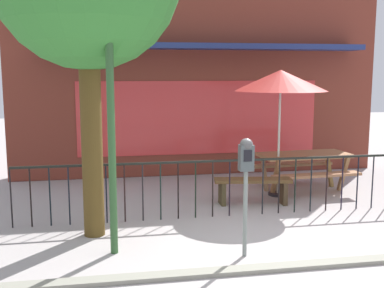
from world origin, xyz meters
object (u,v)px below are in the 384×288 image
Objects in this scene: patio_bench at (253,185)px; street_lamp at (110,61)px; patio_umbrella at (281,81)px; parking_meter_far at (246,166)px; picnic_table_left at (304,161)px.

street_lamp is (-2.54, -1.94, 2.19)m from patio_bench.
patio_bench is at bearing -142.15° from patio_umbrella.
patio_bench is 0.91× the size of parking_meter_far.
patio_bench is 0.37× the size of street_lamp.
parking_meter_far is (-0.85, -2.36, 0.86)m from patio_bench.
patio_bench is 3.88m from street_lamp.
patio_umbrella is 0.63× the size of street_lamp.
patio_bench is at bearing -149.42° from picnic_table_left.
patio_bench is (-1.32, -0.78, -0.26)m from picnic_table_left.
street_lamp is (-3.22, -2.47, 0.32)m from patio_umbrella.
picnic_table_left is 0.77× the size of patio_umbrella.
picnic_table_left is at bearing 21.51° from patio_umbrella.
parking_meter_far is at bearing -109.86° from patio_bench.
patio_umbrella is at bearing 62.07° from parking_meter_far.
street_lamp is at bearing 166.15° from parking_meter_far.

